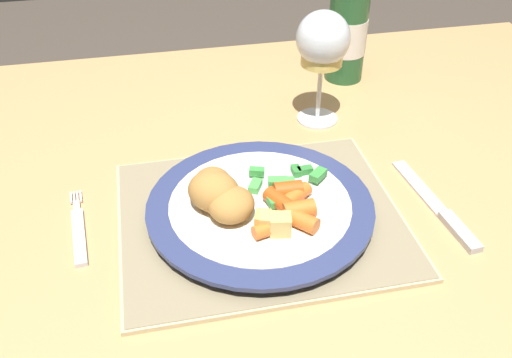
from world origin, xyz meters
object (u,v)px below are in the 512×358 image
dinner_plate (258,209)px  bottle (348,22)px  fork (79,231)px  dining_table (244,220)px  table_knife (441,211)px  wine_glass (323,44)px

dinner_plate → bottle: 0.42m
fork → bottle: bottle is taller
dinner_plate → dining_table: bearing=88.6°
dinner_plate → table_knife: 0.23m
fork → bottle: (0.44, 0.32, 0.10)m
table_knife → wine_glass: wine_glass is taller
dining_table → wine_glass: (0.14, 0.10, 0.22)m
dining_table → wine_glass: bearing=37.0°
dining_table → dinner_plate: (-0.00, -0.11, 0.11)m
dining_table → dinner_plate: bearing=-91.4°
dining_table → table_knife: 0.28m
fork → wine_glass: size_ratio=0.80×
dining_table → wine_glass: size_ratio=7.55×
dining_table → fork: bearing=-157.4°
bottle → dining_table: bearing=-133.8°
fork → table_knife: bearing=-7.1°
wine_glass → fork: bearing=-151.3°
dining_table → fork: fork is taller
dinner_plate → bottle: (0.23, 0.34, 0.08)m
dinner_plate → fork: dinner_plate is taller
fork → table_knife: table_knife is taller
dining_table → table_knife: (0.22, -0.14, 0.10)m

